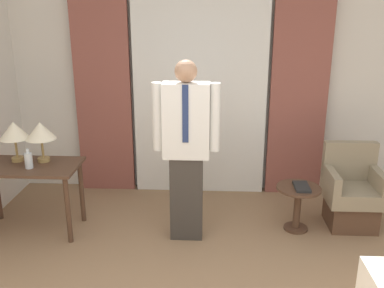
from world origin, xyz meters
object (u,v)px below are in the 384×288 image
at_px(person, 186,146).
at_px(table_lamp_left, 14,131).
at_px(table_lamp_right, 41,132).
at_px(bottle_by_lamp, 29,160).
at_px(armchair, 351,195).
at_px(book, 302,187).
at_px(side_table, 298,201).
at_px(desk, 28,176).

bearing_deg(person, table_lamp_left, 174.43).
bearing_deg(table_lamp_right, bottle_by_lamp, -109.36).
height_order(bottle_by_lamp, armchair, bottle_by_lamp).
xyz_separation_m(person, book, (1.17, 0.18, -0.48)).
bearing_deg(table_lamp_right, person, -6.59).
distance_m(bottle_by_lamp, person, 1.56).
height_order(armchair, book, armchair).
bearing_deg(person, side_table, 10.21).
height_order(bottle_by_lamp, side_table, bottle_by_lamp).
bearing_deg(bottle_by_lamp, table_lamp_left, 136.12).
height_order(desk, bottle_by_lamp, bottle_by_lamp).
relative_size(desk, person, 0.59).
bearing_deg(side_table, table_lamp_left, -179.31).
relative_size(bottle_by_lamp, side_table, 0.42).
distance_m(desk, table_lamp_right, 0.47).
distance_m(person, armchair, 1.88).
height_order(desk, table_lamp_right, table_lamp_right).
distance_m(desk, bottle_by_lamp, 0.23).
bearing_deg(side_table, person, -169.79).
relative_size(person, book, 6.93).
relative_size(armchair, side_table, 1.82).
distance_m(person, book, 1.28).
relative_size(table_lamp_right, side_table, 0.86).
bearing_deg(table_lamp_right, desk, -139.88).
bearing_deg(bottle_by_lamp, book, 4.38).
bearing_deg(bottle_by_lamp, table_lamp_right, 70.64).
distance_m(table_lamp_right, side_table, 2.72).
bearing_deg(desk, table_lamp_left, 139.88).
relative_size(table_lamp_left, book, 1.61).
bearing_deg(desk, table_lamp_right, 40.12).
relative_size(desk, table_lamp_right, 2.53).
height_order(person, armchair, person).
relative_size(table_lamp_right, bottle_by_lamp, 2.07).
distance_m(desk, armchair, 3.38).
relative_size(table_lamp_right, person, 0.23).
bearing_deg(desk, bottle_by_lamp, -50.23).
bearing_deg(table_lamp_left, armchair, 2.93).
height_order(table_lamp_right, side_table, table_lamp_right).
height_order(table_lamp_left, book, table_lamp_left).
bearing_deg(table_lamp_right, table_lamp_left, 180.00).
distance_m(desk, book, 2.79).
distance_m(armchair, side_table, 0.61).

